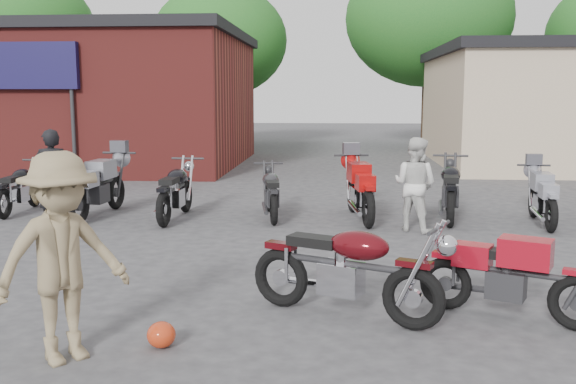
# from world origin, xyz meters

# --- Properties ---
(ground) EXTENTS (90.00, 90.00, 0.00)m
(ground) POSITION_xyz_m (0.00, 0.00, 0.00)
(ground) COLOR #363639
(brick_building) EXTENTS (12.00, 8.00, 4.00)m
(brick_building) POSITION_xyz_m (-9.00, 14.00, 2.00)
(brick_building) COLOR maroon
(brick_building) RESTS_ON ground
(tree_0) EXTENTS (6.56, 6.56, 8.20)m
(tree_0) POSITION_xyz_m (-14.00, 22.00, 4.10)
(tree_0) COLOR #17591E
(tree_0) RESTS_ON ground
(tree_1) EXTENTS (5.92, 5.92, 7.40)m
(tree_1) POSITION_xyz_m (-5.00, 22.00, 3.70)
(tree_1) COLOR #17591E
(tree_1) RESTS_ON ground
(tree_2) EXTENTS (7.04, 7.04, 8.80)m
(tree_2) POSITION_xyz_m (4.00, 22.00, 4.40)
(tree_2) COLOR #17591E
(tree_2) RESTS_ON ground
(vintage_motorcycle) EXTENTS (2.12, 1.45, 1.17)m
(vintage_motorcycle) POSITION_xyz_m (0.29, -0.11, 0.59)
(vintage_motorcycle) COLOR #47080E
(vintage_motorcycle) RESTS_ON ground
(sportbike) EXTENTS (1.85, 1.30, 1.03)m
(sportbike) POSITION_xyz_m (1.95, -0.04, 0.51)
(sportbike) COLOR #AF0E1F
(sportbike) RESTS_ON ground
(helmet) EXTENTS (0.29, 0.29, 0.24)m
(helmet) POSITION_xyz_m (-1.39, -1.01, 0.12)
(helmet) COLOR #B93213
(helmet) RESTS_ON ground
(person_dark) EXTENTS (0.71, 0.59, 1.68)m
(person_dark) POSITION_xyz_m (-4.77, 4.30, 0.84)
(person_dark) COLOR black
(person_dark) RESTS_ON ground
(person_light) EXTENTS (0.96, 0.92, 1.57)m
(person_light) POSITION_xyz_m (1.47, 4.25, 0.78)
(person_light) COLOR silver
(person_light) RESTS_ON ground
(person_tan) EXTENTS (1.29, 1.30, 1.80)m
(person_tan) POSITION_xyz_m (-2.13, -1.34, 0.90)
(person_tan) COLOR #887654
(person_tan) RESTS_ON ground
(row_bike_0) EXTENTS (0.68, 1.85, 1.06)m
(row_bike_0) POSITION_xyz_m (-5.91, 5.38, 0.53)
(row_bike_0) COLOR black
(row_bike_0) RESTS_ON ground
(row_bike_1) EXTENTS (0.88, 2.20, 1.25)m
(row_bike_1) POSITION_xyz_m (-4.25, 5.12, 0.62)
(row_bike_1) COLOR gray
(row_bike_1) RESTS_ON ground
(row_bike_2) EXTENTS (0.71, 2.02, 1.16)m
(row_bike_2) POSITION_xyz_m (-2.75, 4.95, 0.58)
(row_bike_2) COLOR black
(row_bike_2) RESTS_ON ground
(row_bike_3) EXTENTS (0.89, 1.88, 1.05)m
(row_bike_3) POSITION_xyz_m (-1.03, 5.20, 0.52)
(row_bike_3) COLOR #27272A
(row_bike_3) RESTS_ON ground
(row_bike_4) EXTENTS (1.01, 2.20, 1.23)m
(row_bike_4) POSITION_xyz_m (0.60, 5.17, 0.62)
(row_bike_4) COLOR #BA100F
(row_bike_4) RESTS_ON ground
(row_bike_5) EXTENTS (1.01, 2.18, 1.22)m
(row_bike_5) POSITION_xyz_m (2.24, 5.33, 0.61)
(row_bike_5) COLOR black
(row_bike_5) RESTS_ON ground
(row_bike_6) EXTENTS (0.78, 1.91, 1.08)m
(row_bike_6) POSITION_xyz_m (3.77, 4.96, 0.54)
(row_bike_6) COLOR gray
(row_bike_6) RESTS_ON ground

